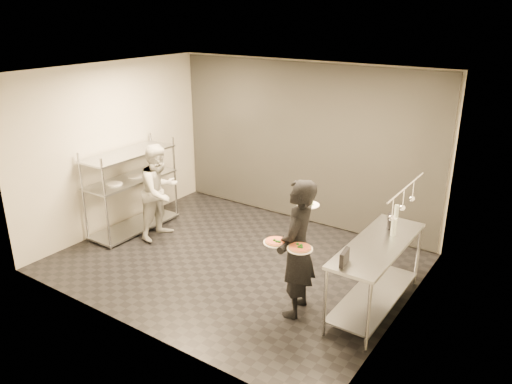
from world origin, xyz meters
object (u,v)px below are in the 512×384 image
Objects in this scene: prep_counter at (376,265)px; salad_plate at (308,203)px; bottle_dark at (390,221)px; pass_rack at (131,187)px; pizza_plate_near at (276,242)px; bottle_clear at (394,227)px; pizza_plate_far at (300,248)px; pos_monitor at (344,258)px; waiter at (297,249)px; chef at (160,192)px; bottle_green at (396,213)px.

prep_counter is 6.47× the size of salad_plate.
pass_rack is at bearing -173.83° from bottle_dark.
pizza_plate_near is at bearing -125.00° from bottle_dark.
salad_plate is at bearing -147.04° from bottle_clear.
pizza_plate_far is 1.44m from bottle_dark.
bottle_dark is at bearing 78.54° from pos_monitor.
waiter is 7.95× the size of bottle_dark.
bottle_clear is (1.01, 1.16, 0.02)m from pizza_plate_near.
bottle_green is at bearing -79.33° from chef.
bottle_clear is at bearing -54.76° from bottle_dark.
bottle_clear is at bearing -86.87° from chef.
waiter is at bearing -9.65° from pass_rack.
pass_rack is at bearing -111.99° from waiter.
pizza_plate_far is at bearing -4.71° from pizza_plate_near.
prep_counter is (4.33, 0.00, -0.14)m from pass_rack.
chef is 7.16× the size of bottle_dark.
waiter is 6.31× the size of salad_plate.
bottle_green is (0.05, 1.52, 0.02)m from pos_monitor.
bottle_clear is (0.19, 1.04, 0.03)m from pos_monitor.
chef is 3.72m from bottle_dark.
pass_rack is 4.42m from bottle_clear.
pass_rack is 4.33m from bottle_dark.
pass_rack is at bearing 95.19° from chef.
pass_rack is at bearing -169.33° from bottle_green.
pass_rack is 6.81× the size of pos_monitor.
waiter is 1.11× the size of chef.
prep_counter is 1.14× the size of chef.
bottle_dark reaches higher than pizza_plate_far.
waiter reaches higher than pos_monitor.
bottle_dark is at bearing 125.24° from bottle_clear.
salad_plate is (-0.23, 0.60, 0.29)m from pizza_plate_far.
pizza_plate_far is at bearing -68.66° from salad_plate.
waiter is 5.91× the size of pizza_plate_far.
pass_rack is at bearing -175.83° from bottle_clear.
waiter is 8.10× the size of bottle_green.
prep_counter is at bearing -84.98° from bottle_green.
bottle_green is (0.77, 1.07, -0.31)m from salad_plate.
salad_plate is at bearing 111.34° from pizza_plate_far.
bottle_green is (3.66, 0.74, 0.24)m from chef.
bottle_green is at bearing 105.80° from bottle_clear.
pizza_plate_far is (-0.60, -0.87, 0.42)m from prep_counter.
pizza_plate_far is 1.26× the size of pos_monitor.
bottle_dark is at bearing 55.00° from pizza_plate_near.
waiter reaches higher than chef.
salad_plate is at bearing 79.41° from pizza_plate_near.
bottle_green is at bearing 95.02° from prep_counter.
pass_rack is at bearing -179.97° from prep_counter.
bottle_clear reaches higher than prep_counter.
bottle_clear is at bearing 125.20° from waiter.
waiter is at bearing -142.15° from prep_counter.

